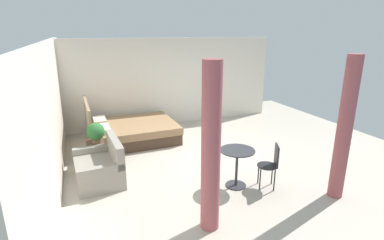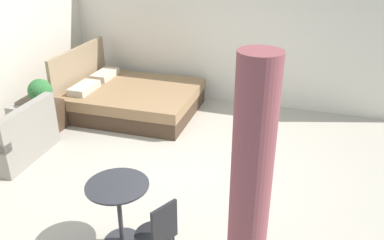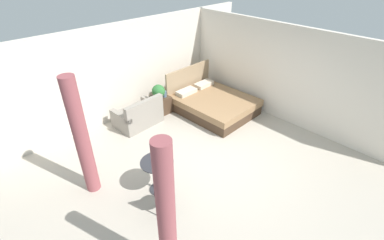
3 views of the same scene
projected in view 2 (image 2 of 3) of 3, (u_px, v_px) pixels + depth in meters
name	position (u px, v px, depth m)	size (l,w,h in m)	color
ground_plane	(184.00, 170.00, 5.66)	(8.57, 9.63, 0.02)	#B2A899
wall_right	(232.00, 34.00, 7.49)	(0.12, 6.63, 2.65)	silver
bed	(131.00, 98.00, 7.39)	(1.88, 2.30, 1.15)	#473323
couch	(14.00, 139.00, 5.89)	(1.26, 0.91, 0.84)	gray
nightstand	(47.00, 118.00, 6.63)	(0.53, 0.38, 0.52)	#473323
potted_plant	(40.00, 91.00, 6.32)	(0.38, 0.38, 0.45)	brown
vase	(49.00, 96.00, 6.59)	(0.13, 0.13, 0.18)	slate
balcony_table	(119.00, 203.00, 4.12)	(0.65, 0.65, 0.74)	#2D2D33
cafe_chair_near_window	(159.00, 232.00, 3.72)	(0.49, 0.49, 0.86)	black
curtain_left	(247.00, 240.00, 2.57)	(0.25, 0.25, 2.50)	#994C51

